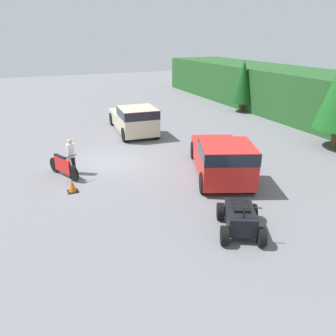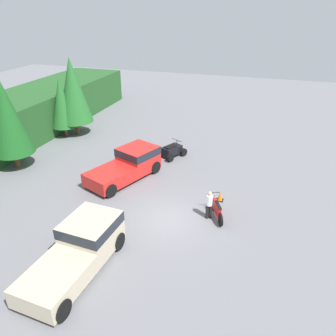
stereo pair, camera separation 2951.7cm
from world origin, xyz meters
name	(u,v)px [view 1 (the left image)]	position (x,y,z in m)	size (l,w,h in m)	color
ground_plane	(112,161)	(0.00, 0.00, 0.00)	(80.00, 80.00, 0.00)	slate
tree_left	(243,82)	(-7.19, 12.71, 2.41)	(1.80, 1.80, 4.09)	brown
pickup_truck_red	(222,157)	(3.89, 3.98, 0.97)	(5.58, 3.89, 1.83)	red
pickup_truck_second	(134,119)	(-4.41, 2.62, 0.97)	(5.42, 2.57, 1.83)	beige
dirt_bike	(63,166)	(1.02, -2.44, 0.48)	(2.02, 1.09, 1.15)	black
quad_atv	(240,218)	(7.82, 2.24, 0.47)	(2.44, 2.12, 1.19)	black
rider_person	(71,155)	(0.82, -2.03, 0.89)	(0.48, 0.48, 1.64)	black
traffic_cone	(72,186)	(2.76, -2.32, 0.25)	(0.42, 0.42, 0.55)	black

